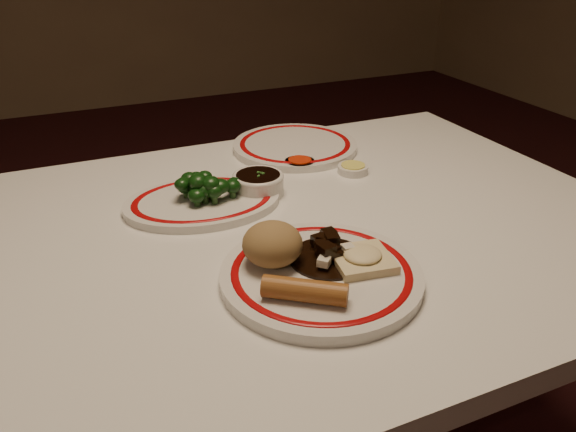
# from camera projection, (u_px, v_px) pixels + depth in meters

# --- Properties ---
(dining_table) EXTENTS (1.20, 0.90, 0.75)m
(dining_table) POSITION_uv_depth(u_px,v_px,m) (299.00, 266.00, 1.03)
(dining_table) COLOR white
(dining_table) RESTS_ON ground
(main_plate) EXTENTS (0.31, 0.31, 0.02)m
(main_plate) POSITION_uv_depth(u_px,v_px,m) (321.00, 275.00, 0.82)
(main_plate) COLOR silver
(main_plate) RESTS_ON dining_table
(rice_mound) EXTENTS (0.09, 0.09, 0.06)m
(rice_mound) POSITION_uv_depth(u_px,v_px,m) (272.00, 244.00, 0.82)
(rice_mound) COLOR olive
(rice_mound) RESTS_ON main_plate
(spring_roll) EXTENTS (0.11, 0.09, 0.03)m
(spring_roll) POSITION_uv_depth(u_px,v_px,m) (305.00, 290.00, 0.74)
(spring_roll) COLOR #965B25
(spring_roll) RESTS_ON main_plate
(fried_wonton) EXTENTS (0.10, 0.10, 0.02)m
(fried_wonton) POSITION_uv_depth(u_px,v_px,m) (362.00, 258.00, 0.83)
(fried_wonton) COLOR beige
(fried_wonton) RESTS_ON main_plate
(stirfry_heap) EXTENTS (0.12, 0.12, 0.03)m
(stirfry_heap) POSITION_uv_depth(u_px,v_px,m) (328.00, 251.00, 0.84)
(stirfry_heap) COLOR black
(stirfry_heap) RESTS_ON main_plate
(broccoli_plate) EXTENTS (0.31, 0.27, 0.02)m
(broccoli_plate) POSITION_uv_depth(u_px,v_px,m) (203.00, 202.00, 1.04)
(broccoli_plate) COLOR silver
(broccoli_plate) RESTS_ON dining_table
(broccoli_pile) EXTENTS (0.13, 0.11, 0.05)m
(broccoli_pile) POSITION_uv_depth(u_px,v_px,m) (203.00, 185.00, 1.02)
(broccoli_pile) COLOR #23471C
(broccoli_pile) RESTS_ON broccoli_plate
(soy_bowl) EXTENTS (0.10, 0.10, 0.04)m
(soy_bowl) POSITION_uv_depth(u_px,v_px,m) (258.00, 185.00, 1.08)
(soy_bowl) COLOR silver
(soy_bowl) RESTS_ON dining_table
(sweet_sour_dish) EXTENTS (0.06, 0.06, 0.02)m
(sweet_sour_dish) POSITION_uv_depth(u_px,v_px,m) (300.00, 164.00, 1.20)
(sweet_sour_dish) COLOR silver
(sweet_sour_dish) RESTS_ON dining_table
(mustard_dish) EXTENTS (0.06, 0.06, 0.02)m
(mustard_dish) POSITION_uv_depth(u_px,v_px,m) (353.00, 169.00, 1.17)
(mustard_dish) COLOR silver
(mustard_dish) RESTS_ON dining_table
(far_plate) EXTENTS (0.37, 0.37, 0.02)m
(far_plate) POSITION_uv_depth(u_px,v_px,m) (295.00, 146.00, 1.30)
(far_plate) COLOR silver
(far_plate) RESTS_ON dining_table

